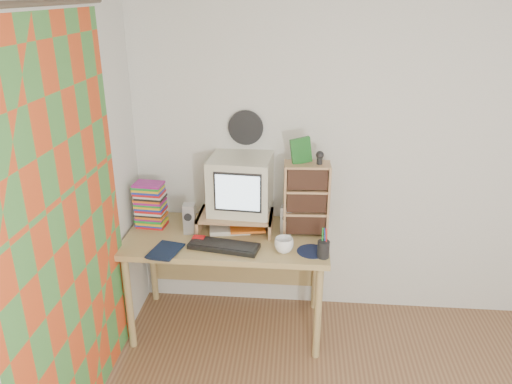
% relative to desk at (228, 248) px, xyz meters
% --- Properties ---
extents(back_wall, '(3.50, 0.00, 3.50)m').
position_rel_desk_xyz_m(back_wall, '(1.03, 0.31, 0.63)').
color(back_wall, silver).
rests_on(back_wall, floor).
extents(left_wall, '(0.00, 3.50, 3.50)m').
position_rel_desk_xyz_m(left_wall, '(-0.72, -1.44, 0.63)').
color(left_wall, silver).
rests_on(left_wall, floor).
extents(curtain, '(0.00, 2.20, 2.20)m').
position_rel_desk_xyz_m(curtain, '(-0.68, -0.96, 0.53)').
color(curtain, '#D2481D').
rests_on(curtain, left_wall).
extents(wall_disc, '(0.25, 0.02, 0.25)m').
position_rel_desk_xyz_m(wall_disc, '(0.10, 0.29, 0.81)').
color(wall_disc, black).
rests_on(wall_disc, back_wall).
extents(desk, '(1.40, 0.70, 0.75)m').
position_rel_desk_xyz_m(desk, '(0.00, 0.00, 0.00)').
color(desk, tan).
rests_on(desk, floor).
extents(monitor_riser, '(0.52, 0.30, 0.12)m').
position_rel_desk_xyz_m(monitor_riser, '(0.05, 0.04, 0.23)').
color(monitor_riser, tan).
rests_on(monitor_riser, desk).
extents(crt_monitor, '(0.45, 0.45, 0.40)m').
position_rel_desk_xyz_m(crt_monitor, '(0.08, 0.09, 0.45)').
color(crt_monitor, beige).
rests_on(crt_monitor, monitor_riser).
extents(speaker_left, '(0.09, 0.09, 0.21)m').
position_rel_desk_xyz_m(speaker_left, '(-0.26, -0.04, 0.24)').
color(speaker_left, '#A7A7AC').
rests_on(speaker_left, desk).
extents(speaker_right, '(0.08, 0.08, 0.20)m').
position_rel_desk_xyz_m(speaker_right, '(0.41, 0.02, 0.24)').
color(speaker_right, '#A7A7AC').
rests_on(speaker_right, desk).
extents(keyboard, '(0.48, 0.23, 0.03)m').
position_rel_desk_xyz_m(keyboard, '(0.01, -0.25, 0.15)').
color(keyboard, black).
rests_on(keyboard, desk).
extents(dvd_stack, '(0.21, 0.16, 0.28)m').
position_rel_desk_xyz_m(dvd_stack, '(-0.56, 0.04, 0.28)').
color(dvd_stack, brown).
rests_on(dvd_stack, desk).
extents(cd_rack, '(0.31, 0.18, 0.51)m').
position_rel_desk_xyz_m(cd_rack, '(0.54, 0.03, 0.39)').
color(cd_rack, tan).
rests_on(cd_rack, desk).
extents(mug, '(0.14, 0.14, 0.10)m').
position_rel_desk_xyz_m(mug, '(0.40, -0.26, 0.18)').
color(mug, white).
rests_on(mug, desk).
extents(diary, '(0.24, 0.20, 0.04)m').
position_rel_desk_xyz_m(diary, '(-0.45, -0.32, 0.16)').
color(diary, '#0E1933').
rests_on(diary, desk).
extents(mousepad, '(0.23, 0.23, 0.00)m').
position_rel_desk_xyz_m(mousepad, '(0.59, -0.24, 0.14)').
color(mousepad, black).
rests_on(mousepad, desk).
extents(pen_cup, '(0.09, 0.09, 0.16)m').
position_rel_desk_xyz_m(pen_cup, '(0.66, -0.31, 0.21)').
color(pen_cup, black).
rests_on(pen_cup, desk).
extents(papers, '(0.31, 0.25, 0.04)m').
position_rel_desk_xyz_m(papers, '(0.06, 0.03, 0.15)').
color(papers, white).
rests_on(papers, desk).
extents(red_box, '(0.08, 0.06, 0.04)m').
position_rel_desk_xyz_m(red_box, '(-0.17, -0.17, 0.15)').
color(red_box, red).
rests_on(red_box, desk).
extents(game_box, '(0.14, 0.07, 0.17)m').
position_rel_desk_xyz_m(game_box, '(0.49, 0.04, 0.73)').
color(game_box, '#1A5C20').
rests_on(game_box, cd_rack).
extents(webcam, '(0.06, 0.06, 0.09)m').
position_rel_desk_xyz_m(webcam, '(0.62, 0.03, 0.69)').
color(webcam, black).
rests_on(webcam, cd_rack).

